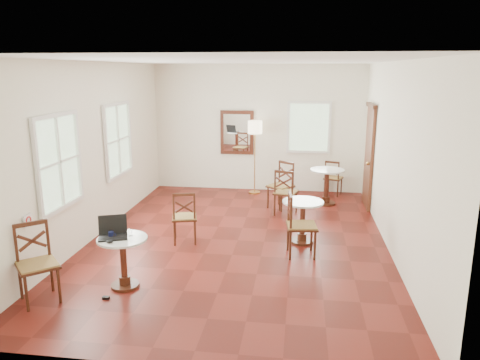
% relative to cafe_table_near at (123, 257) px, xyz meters
% --- Properties ---
extents(ground, '(7.00, 7.00, 0.00)m').
position_rel_cafe_table_near_xyz_m(ground, '(1.27, 1.91, -0.43)').
color(ground, '#5E1710').
rests_on(ground, ground).
extents(room_shell, '(5.02, 7.02, 3.01)m').
position_rel_cafe_table_near_xyz_m(room_shell, '(1.21, 2.18, 1.46)').
color(room_shell, white).
rests_on(room_shell, ground).
extents(cafe_table_near, '(0.66, 0.66, 0.70)m').
position_rel_cafe_table_near_xyz_m(cafe_table_near, '(0.00, 0.00, 0.00)').
color(cafe_table_near, '#3F1D0F').
rests_on(cafe_table_near, ground).
extents(cafe_table_mid, '(0.69, 0.69, 0.73)m').
position_rel_cafe_table_near_xyz_m(cafe_table_mid, '(2.37, 1.97, 0.02)').
color(cafe_table_mid, '#3F1D0F').
rests_on(cafe_table_mid, ground).
extents(cafe_table_back, '(0.73, 0.73, 0.78)m').
position_rel_cafe_table_near_xyz_m(cafe_table_back, '(2.89, 4.35, 0.05)').
color(cafe_table_back, '#3F1D0F').
rests_on(cafe_table_back, ground).
extents(chair_near_a, '(0.51, 0.51, 0.90)m').
position_rel_cafe_table_near_xyz_m(chair_near_a, '(0.40, 1.71, 0.02)').
color(chair_near_a, '#3F1D0F').
rests_on(chair_near_a, ground).
extents(chair_near_b, '(0.65, 0.65, 1.00)m').
position_rel_cafe_table_near_xyz_m(chair_near_b, '(-0.93, -0.50, 0.07)').
color(chair_near_b, '#3F1D0F').
rests_on(chair_near_b, ground).
extents(chair_mid_a, '(0.53, 0.53, 0.94)m').
position_rel_cafe_table_near_xyz_m(chair_mid_a, '(2.03, 3.48, 0.04)').
color(chair_mid_a, '#3F1D0F').
rests_on(chair_mid_a, ground).
extents(chair_mid_b, '(0.52, 0.52, 1.01)m').
position_rel_cafe_table_near_xyz_m(chair_mid_b, '(2.33, 1.41, 0.07)').
color(chair_mid_b, '#3F1D0F').
rests_on(chair_mid_b, ground).
extents(chair_back_a, '(0.49, 0.49, 0.83)m').
position_rel_cafe_table_near_xyz_m(chair_back_a, '(3.07, 5.13, -0.02)').
color(chair_back_a, '#3F1D0F').
rests_on(chair_back_a, ground).
extents(chair_back_b, '(0.63, 0.63, 0.98)m').
position_rel_cafe_table_near_xyz_m(chair_back_b, '(1.92, 3.94, 0.06)').
color(chair_back_b, '#3F1D0F').
rests_on(chair_back_b, ground).
extents(floor_lamp, '(0.33, 0.33, 1.72)m').
position_rel_cafe_table_near_xyz_m(floor_lamp, '(1.24, 5.06, 1.02)').
color(floor_lamp, '#BF8C3F').
rests_on(floor_lamp, ground).
extents(laptop, '(0.46, 0.42, 0.27)m').
position_rel_cafe_table_near_xyz_m(laptop, '(-0.14, 0.04, 0.33)').
color(laptop, black).
rests_on(laptop, cafe_table_near).
extents(mouse, '(0.10, 0.07, 0.03)m').
position_rel_cafe_table_near_xyz_m(mouse, '(-0.09, -0.19, 0.28)').
color(mouse, black).
rests_on(mouse, cafe_table_near).
extents(navy_mug, '(0.11, 0.07, 0.08)m').
position_rel_cafe_table_near_xyz_m(navy_mug, '(-0.14, -0.01, 0.31)').
color(navy_mug, black).
rests_on(navy_mug, cafe_table_near).
extents(water_glass, '(0.05, 0.05, 0.09)m').
position_rel_cafe_table_near_xyz_m(water_glass, '(0.08, 0.09, 0.31)').
color(water_glass, white).
rests_on(water_glass, cafe_table_near).
extents(power_adapter, '(0.09, 0.05, 0.03)m').
position_rel_cafe_table_near_xyz_m(power_adapter, '(-0.11, -0.37, -0.42)').
color(power_adapter, black).
rests_on(power_adapter, ground).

